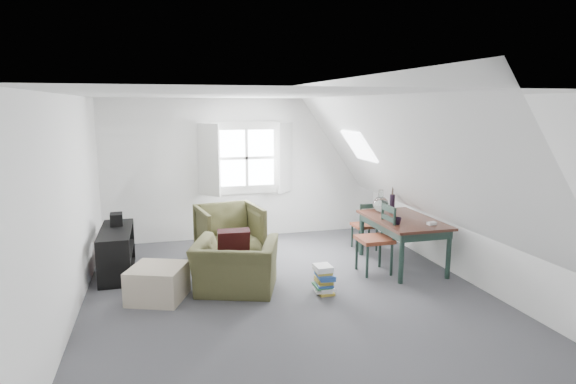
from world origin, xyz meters
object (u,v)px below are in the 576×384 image
object	(u,v)px
armchair_near	(236,291)
dining_table	(403,225)
media_shelf	(117,254)
armchair_far	(230,259)
magazine_stack	(324,279)
dining_chair_near	(377,238)
ottoman	(158,283)
dining_chair_far	(365,225)

from	to	relation	value
armchair_near	dining_table	size ratio (longest dim) A/B	0.71
armchair_near	media_shelf	world-z (taller)	media_shelf
armchair_far	magazine_stack	distance (m)	1.97
armchair_near	dining_chair_near	world-z (taller)	dining_chair_near
dining_table	media_shelf	world-z (taller)	dining_table
armchair_far	media_shelf	bearing A→B (deg)	-179.38
media_shelf	armchair_near	bearing A→B (deg)	-36.16
armchair_near	magazine_stack	world-z (taller)	magazine_stack
dining_table	dining_chair_near	xyz separation A→B (m)	(-0.49, -0.15, -0.12)
ottoman	dining_chair_near	xyz separation A→B (m)	(3.05, 0.20, 0.30)
ottoman	dining_chair_near	distance (m)	3.07
dining_chair_far	dining_chair_near	size ratio (longest dim) A/B	0.83
magazine_stack	dining_table	bearing A→B (deg)	25.56
ottoman	dining_table	world-z (taller)	dining_table
ottoman	magazine_stack	bearing A→B (deg)	-9.73
armchair_near	ottoman	world-z (taller)	ottoman
dining_chair_near	magazine_stack	size ratio (longest dim) A/B	2.68
armchair_far	dining_chair_near	bearing A→B (deg)	-39.69
armchair_near	dining_table	distance (m)	2.65
armchair_near	media_shelf	distance (m)	1.89
ottoman	media_shelf	xyz separation A→B (m)	(-0.55, 1.08, 0.08)
dining_chair_near	media_shelf	distance (m)	3.71
dining_chair_near	armchair_far	bearing A→B (deg)	-142.40
armchair_far	ottoman	distance (m)	1.76
armchair_near	dining_table	xyz separation A→B (m)	(2.55, 0.34, 0.63)
armchair_near	magazine_stack	bearing A→B (deg)	-179.40
ottoman	magazine_stack	world-z (taller)	ottoman
armchair_far	dining_table	world-z (taller)	dining_table
armchair_far	dining_chair_near	size ratio (longest dim) A/B	0.96
dining_table	magazine_stack	size ratio (longest dim) A/B	4.00
ottoman	media_shelf	world-z (taller)	media_shelf
armchair_far	dining_table	size ratio (longest dim) A/B	0.65
ottoman	armchair_near	bearing A→B (deg)	0.83
media_shelf	magazine_stack	world-z (taller)	media_shelf
armchair_far	magazine_stack	bearing A→B (deg)	-69.67
dining_chair_far	dining_chair_near	distance (m)	1.11
media_shelf	magazine_stack	bearing A→B (deg)	-30.13
armchair_near	magazine_stack	size ratio (longest dim) A/B	2.82
ottoman	dining_chair_far	xyz separation A→B (m)	(3.35, 1.26, 0.21)
dining_table	media_shelf	xyz separation A→B (m)	(-4.09, 0.72, -0.34)
dining_chair_near	magazine_stack	distance (m)	1.18
dining_chair_near	magazine_stack	xyz separation A→B (m)	(-0.99, -0.55, -0.33)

